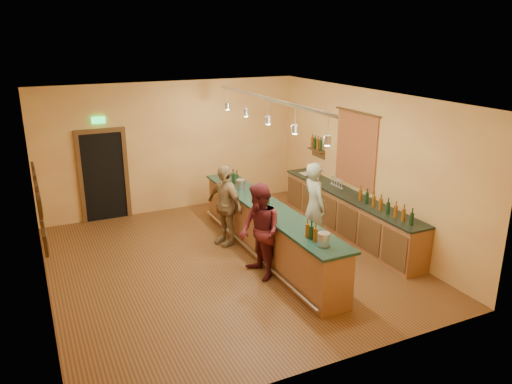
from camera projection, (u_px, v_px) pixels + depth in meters
name	position (u px, v px, depth m)	size (l,w,h in m)	color
floor	(227.00, 263.00, 9.77)	(7.00, 7.00, 0.00)	#5C2A1A
ceiling	(224.00, 98.00, 8.79)	(6.50, 7.00, 0.02)	silver
wall_back	(172.00, 147.00, 12.29)	(6.50, 0.02, 3.20)	#CC824C
wall_front	(330.00, 258.00, 6.27)	(6.50, 0.02, 3.20)	#CC824C
wall_left	(37.00, 210.00, 7.96)	(0.02, 7.00, 3.20)	#CC824C
wall_right	(367.00, 165.00, 10.61)	(0.02, 7.00, 3.20)	#CC824C
doorway	(103.00, 174.00, 11.72)	(1.15, 0.09, 2.48)	black
tapestry	(356.00, 150.00, 10.87)	(0.03, 1.40, 1.60)	maroon
bottle_shelf	(317.00, 145.00, 12.19)	(0.17, 0.55, 0.54)	#492A15
picture_grid	(39.00, 203.00, 7.22)	(0.06, 2.20, 0.70)	#382111
back_counter	(348.00, 214.00, 10.99)	(0.60, 4.55, 1.27)	brown
tasting_bar	(267.00, 227.00, 9.94)	(0.73, 5.10, 1.38)	brown
pendant_track	(268.00, 107.00, 9.21)	(0.11, 4.60, 0.50)	silver
bartender	(314.00, 206.00, 10.16)	(0.67, 0.44, 1.84)	gray
customer_a	(260.00, 232.00, 8.95)	(0.86, 0.67, 1.78)	#59191E
customer_b	(225.00, 205.00, 10.41)	(1.01, 0.42, 1.72)	#997A51
bar_stool	(250.00, 195.00, 12.12)	(0.33, 0.33, 0.68)	#987044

